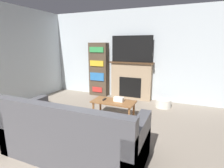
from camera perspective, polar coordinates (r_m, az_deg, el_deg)
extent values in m
cube|color=silver|center=(5.55, 4.95, 9.40)|extent=(6.12, 0.06, 2.70)
cube|color=silver|center=(5.39, -30.46, 7.58)|extent=(0.06, 5.01, 2.70)
cube|color=tan|center=(5.46, 6.26, 0.93)|extent=(1.25, 0.22, 1.12)
cube|color=black|center=(5.39, 5.86, -1.09)|extent=(0.69, 0.01, 0.61)
cube|color=#4C331E|center=(5.35, 6.35, 6.95)|extent=(1.35, 0.28, 0.04)
cube|color=black|center=(5.33, 6.46, 11.31)|extent=(1.24, 0.03, 0.78)
cube|color=black|center=(5.31, 6.41, 11.31)|extent=(1.21, 0.01, 0.74)
cube|color=#4C4C51|center=(2.90, -11.99, -17.61)|extent=(2.15, 0.94, 0.45)
cube|color=#4C4C51|center=(2.42, -17.88, -12.01)|extent=(2.15, 0.16, 0.48)
cube|color=#4C4C51|center=(3.46, -26.03, -11.04)|extent=(0.16, 0.94, 0.72)
cube|color=#4C4C51|center=(2.47, 8.43, -19.75)|extent=(0.16, 0.94, 0.72)
cube|color=silver|center=(2.96, -21.22, -9.67)|extent=(0.36, 0.14, 0.28)
cube|color=brown|center=(4.04, 0.52, -5.77)|extent=(0.99, 0.48, 0.03)
cylinder|color=brown|center=(4.13, -6.09, -8.41)|extent=(0.05, 0.05, 0.38)
cylinder|color=brown|center=(3.82, 5.61, -10.26)|extent=(0.05, 0.05, 0.38)
cylinder|color=brown|center=(4.43, -3.83, -6.87)|extent=(0.05, 0.05, 0.38)
cylinder|color=brown|center=(4.14, 7.11, -8.41)|extent=(0.05, 0.05, 0.38)
cube|color=white|center=(4.00, 2.20, -5.00)|extent=(0.22, 0.12, 0.10)
cube|color=black|center=(4.12, -2.49, -5.01)|extent=(0.04, 0.15, 0.02)
cube|color=#4C3D2D|center=(5.80, -4.30, 4.74)|extent=(0.62, 0.26, 1.73)
cube|color=red|center=(5.80, -4.84, -1.81)|extent=(0.35, 0.03, 0.16)
cube|color=#2D70B7|center=(5.70, -4.93, 2.40)|extent=(0.49, 0.03, 0.26)
cube|color=gold|center=(5.64, -5.01, 6.72)|extent=(0.48, 0.03, 0.18)
cube|color=green|center=(5.61, -5.10, 11.11)|extent=(0.49, 0.03, 0.17)
cylinder|color=silver|center=(5.00, 16.32, -6.00)|extent=(0.43, 0.43, 0.22)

